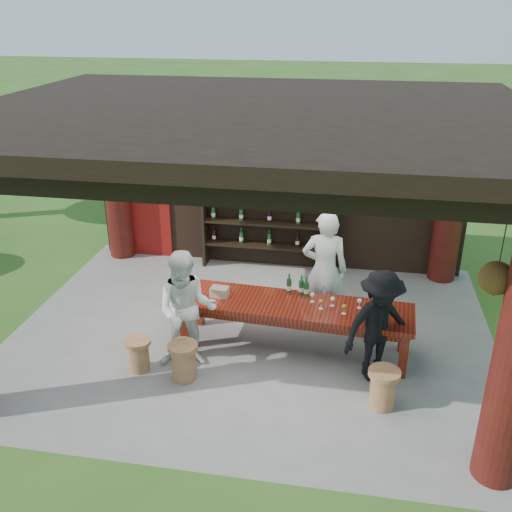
% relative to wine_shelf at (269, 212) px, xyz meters
% --- Properties ---
extents(ground, '(90.00, 90.00, 0.00)m').
position_rel_wine_shelf_xyz_m(ground, '(0.10, -2.45, -1.14)').
color(ground, '#2D5119').
rests_on(ground, ground).
extents(pavilion, '(7.50, 6.00, 3.60)m').
position_rel_wine_shelf_xyz_m(pavilion, '(0.09, -2.02, 0.99)').
color(pavilion, slate).
rests_on(pavilion, ground).
extents(wine_shelf, '(2.58, 0.39, 2.27)m').
position_rel_wine_shelf_xyz_m(wine_shelf, '(0.00, 0.00, 0.00)').
color(wine_shelf, black).
rests_on(wine_shelf, ground).
extents(tasting_table, '(3.46, 1.10, 0.75)m').
position_rel_wine_shelf_xyz_m(tasting_table, '(0.79, -2.75, -0.50)').
color(tasting_table, '#4E150B').
rests_on(tasting_table, ground).
extents(stool_near_left, '(0.41, 0.41, 0.54)m').
position_rel_wine_shelf_xyz_m(stool_near_left, '(-0.60, -3.76, -0.85)').
color(stool_near_left, brown).
rests_on(stool_near_left, ground).
extents(stool_near_right, '(0.41, 0.41, 0.54)m').
position_rel_wine_shelf_xyz_m(stool_near_right, '(2.06, -3.89, -0.85)').
color(stool_near_right, brown).
rests_on(stool_near_right, ground).
extents(stool_far_left, '(0.37, 0.37, 0.48)m').
position_rel_wine_shelf_xyz_m(stool_far_left, '(-1.28, -3.67, -0.88)').
color(stool_far_left, brown).
rests_on(stool_far_left, ground).
extents(host, '(0.72, 0.49, 1.93)m').
position_rel_wine_shelf_xyz_m(host, '(1.17, -1.99, -0.17)').
color(host, white).
rests_on(host, ground).
extents(guest_woman, '(0.96, 0.81, 1.73)m').
position_rel_wine_shelf_xyz_m(guest_woman, '(-0.63, -3.39, -0.27)').
color(guest_woman, silver).
rests_on(guest_woman, ground).
extents(guest_man, '(1.20, 1.04, 1.61)m').
position_rel_wine_shelf_xyz_m(guest_man, '(1.98, -3.26, -0.33)').
color(guest_man, black).
rests_on(guest_man, ground).
extents(table_bottles, '(0.35, 0.14, 0.31)m').
position_rel_wine_shelf_xyz_m(table_bottles, '(0.82, -2.43, -0.23)').
color(table_bottles, '#194C1E').
rests_on(table_bottles, tasting_table).
extents(table_glasses, '(0.95, 0.34, 0.15)m').
position_rel_wine_shelf_xyz_m(table_glasses, '(1.45, -2.78, -0.31)').
color(table_glasses, silver).
rests_on(table_glasses, tasting_table).
extents(napkin_basket, '(0.27, 0.20, 0.14)m').
position_rel_wine_shelf_xyz_m(napkin_basket, '(-0.33, -2.70, -0.32)').
color(napkin_basket, '#BF6672').
rests_on(napkin_basket, tasting_table).
extents(shrubs, '(14.47, 7.29, 1.36)m').
position_rel_wine_shelf_xyz_m(shrubs, '(1.97, -1.91, -0.60)').
color(shrubs, '#194C14').
rests_on(shrubs, ground).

